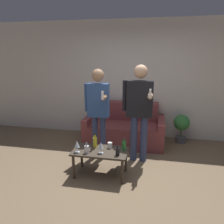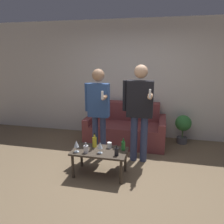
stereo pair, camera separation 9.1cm
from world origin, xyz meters
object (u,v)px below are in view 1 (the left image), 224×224
coffee_table (100,154)px  person_standing_left (98,106)px  person_standing_right (139,106)px  couch (125,128)px  bottle_orange (95,142)px

coffee_table → person_standing_left: 0.91m
coffee_table → person_standing_right: bearing=49.3°
coffee_table → person_standing_left: size_ratio=0.52×
coffee_table → person_standing_right: size_ratio=0.50×
coffee_table → person_standing_right: person_standing_right is taller
person_standing_left → couch: bearing=66.6°
coffee_table → person_standing_left: bearing=107.3°
couch → bottle_orange: couch is taller
person_standing_left → person_standing_right: size_ratio=0.96×
bottle_orange → person_standing_left: person_standing_left is taller
bottle_orange → person_standing_right: 1.00m
bottle_orange → couch: bearing=77.5°
couch → bottle_orange: bearing=-102.5°
coffee_table → bottle_orange: bearing=135.4°
couch → bottle_orange: 1.43m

